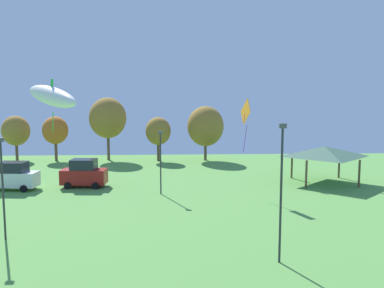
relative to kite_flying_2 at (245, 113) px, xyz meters
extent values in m
cube|color=orange|center=(0.00, 0.00, 0.16)|extent=(0.44, 2.28, 2.29)
cylinder|color=purple|center=(0.00, -0.02, 0.16)|extent=(0.48, 0.19, 2.06)
cylinder|color=purple|center=(0.00, 0.00, -2.18)|extent=(0.37, 0.17, 2.32)
ellipsoid|color=white|center=(-12.75, -12.06, 1.48)|extent=(4.03, 4.01, 1.73)
cube|color=green|center=(-12.75, -12.06, 1.76)|extent=(0.28, 0.28, 1.28)
cylinder|color=green|center=(-12.75, -12.06, 0.05)|extent=(0.18, 0.18, 1.14)
cube|color=silver|center=(-20.64, 2.07, -5.98)|extent=(4.43, 2.16, 1.31)
cube|color=#1E232D|center=(-20.64, 2.07, -4.87)|extent=(2.50, 1.84, 0.92)
cylinder|color=black|center=(-19.40, 1.07, -6.63)|extent=(0.66, 0.28, 0.64)
cylinder|color=black|center=(-19.24, 2.83, -6.63)|extent=(0.66, 0.28, 0.64)
cylinder|color=black|center=(-21.88, 3.08, -6.63)|extent=(0.66, 0.28, 0.64)
cube|color=maroon|center=(-14.52, 2.95, -5.96)|extent=(4.20, 2.07, 1.35)
cube|color=#1E232D|center=(-14.52, 2.95, -4.81)|extent=(2.35, 1.80, 0.95)
cylinder|color=black|center=(-13.31, 1.97, -6.63)|extent=(0.65, 0.26, 0.64)
cylinder|color=black|center=(-13.19, 3.77, -6.63)|extent=(0.65, 0.26, 0.64)
cylinder|color=black|center=(-15.84, 2.13, -6.63)|extent=(0.65, 0.26, 0.64)
cylinder|color=black|center=(-15.73, 3.93, -6.63)|extent=(0.65, 0.26, 0.64)
cylinder|color=brown|center=(5.98, 1.56, -5.65)|extent=(0.20, 0.20, 2.60)
cylinder|color=brown|center=(10.94, 1.56, -5.65)|extent=(0.20, 0.20, 2.60)
cylinder|color=brown|center=(5.98, 6.16, -5.65)|extent=(0.20, 0.20, 2.60)
cylinder|color=brown|center=(10.94, 6.16, -5.65)|extent=(0.20, 0.20, 2.60)
pyramid|color=#3D604C|center=(8.46, 3.86, -3.85)|extent=(6.42, 5.96, 1.00)
cylinder|color=#2D2D33|center=(-0.79, -14.94, -3.52)|extent=(0.12, 0.12, 6.87)
cube|color=#4C4C51|center=(-0.79, -14.94, 0.03)|extent=(0.36, 0.20, 0.24)
cylinder|color=#2D2D33|center=(-16.11, -10.96, -4.04)|extent=(0.12, 0.12, 5.82)
cube|color=#4C4C51|center=(-16.11, -10.96, -1.01)|extent=(0.36, 0.20, 0.24)
cylinder|color=#2D2D33|center=(-7.29, -0.11, -4.34)|extent=(0.12, 0.12, 5.22)
cube|color=#4C4C51|center=(-7.29, -0.11, -1.61)|extent=(0.36, 0.20, 0.24)
cylinder|color=brown|center=(-26.89, 19.43, -5.67)|extent=(0.36, 0.36, 2.56)
ellipsoid|color=olive|center=(-26.89, 19.43, -3.05)|extent=(3.58, 3.58, 3.93)
cylinder|color=brown|center=(-21.60, 18.83, -5.57)|extent=(0.36, 0.36, 2.76)
ellipsoid|color=#BC6623|center=(-21.60, 18.83, -2.97)|extent=(3.28, 3.28, 3.61)
cylinder|color=brown|center=(-14.81, 19.05, -5.08)|extent=(0.36, 0.36, 3.76)
ellipsoid|color=olive|center=(-14.81, 19.05, -1.38)|extent=(4.84, 4.84, 5.33)
cylinder|color=brown|center=(-8.19, 17.99, -5.61)|extent=(0.36, 0.36, 2.68)
ellipsoid|color=olive|center=(-8.19, 17.99, -3.04)|extent=(3.28, 3.28, 3.61)
cylinder|color=brown|center=(-2.02, 18.24, -5.60)|extent=(0.36, 0.36, 2.72)
ellipsoid|color=olive|center=(-2.02, 18.24, -2.45)|extent=(4.77, 4.77, 5.24)
camera|label=1|loc=(-6.11, -34.58, 1.49)|focal=38.00mm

